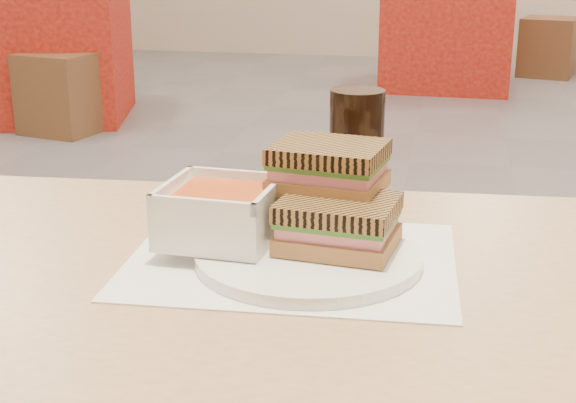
% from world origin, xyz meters
% --- Properties ---
extents(main_table, '(1.24, 0.78, 0.75)m').
position_xyz_m(main_table, '(-0.02, -2.07, 0.64)').
color(main_table, tan).
rests_on(main_table, ground).
extents(tray_liner, '(0.39, 0.31, 0.00)m').
position_xyz_m(tray_liner, '(0.02, -2.01, 0.75)').
color(tray_liner, white).
rests_on(tray_liner, main_table).
extents(plate, '(0.26, 0.26, 0.01)m').
position_xyz_m(plate, '(0.04, -2.01, 0.76)').
color(plate, white).
rests_on(plate, tray_liner).
extents(soup_bowl, '(0.14, 0.14, 0.07)m').
position_xyz_m(soup_bowl, '(-0.07, -2.00, 0.80)').
color(soup_bowl, white).
rests_on(soup_bowl, plate).
extents(panini_lower, '(0.14, 0.12, 0.06)m').
position_xyz_m(panini_lower, '(0.07, -2.00, 0.80)').
color(panini_lower, '#A56D3F').
rests_on(panini_lower, plate).
extents(panini_upper, '(0.14, 0.13, 0.06)m').
position_xyz_m(panini_upper, '(0.05, -1.94, 0.85)').
color(panini_upper, '#A56D3F').
rests_on(panini_upper, panini_lower).
extents(cola_glass, '(0.07, 0.07, 0.16)m').
position_xyz_m(cola_glass, '(0.06, -1.78, 0.83)').
color(cola_glass, black).
rests_on(cola_glass, main_table).
extents(bg_table_0, '(1.04, 1.04, 0.76)m').
position_xyz_m(bg_table_0, '(-2.25, 1.91, 0.38)').
color(bg_table_0, red).
rests_on(bg_table_0, ground).
extents(bg_table_2, '(0.97, 0.97, 0.81)m').
position_xyz_m(bg_table_2, '(0.15, 3.51, 0.41)').
color(bg_table_2, red).
rests_on(bg_table_2, ground).
extents(bg_chair_0r, '(0.50, 0.50, 0.46)m').
position_xyz_m(bg_chair_0r, '(-2.02, 1.54, 0.23)').
color(bg_chair_0r, brown).
rests_on(bg_chair_0r, ground).
extents(bg_chair_2l, '(0.39, 0.39, 0.43)m').
position_xyz_m(bg_chair_2l, '(-0.06, 3.72, 0.21)').
color(bg_chair_2l, brown).
rests_on(bg_chair_2l, ground).
extents(bg_chair_2r, '(0.51, 0.51, 0.47)m').
position_xyz_m(bg_chair_2r, '(0.94, 4.16, 0.23)').
color(bg_chair_2r, brown).
rests_on(bg_chair_2r, ground).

